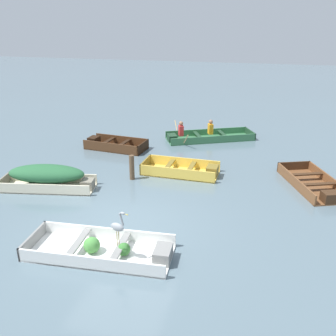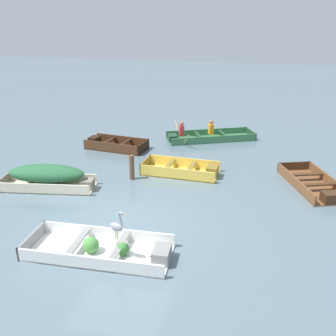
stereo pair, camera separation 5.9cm
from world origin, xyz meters
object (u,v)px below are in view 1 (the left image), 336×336
object	(u,v)px
rowboat_green_with_crew	(205,136)
heron_on_dinghy	(118,226)
dinghy_white_foreground	(105,250)
mooring_post	(132,167)
skiff_wooden_brown_far_moored	(314,185)
skiff_dark_varnish_outer_moored	(113,145)
skiff_cream_near_moored	(47,176)
skiff_yellow_mid_moored	(184,170)

from	to	relation	value
rowboat_green_with_crew	heron_on_dinghy	size ratio (longest dim) A/B	4.65
dinghy_white_foreground	mooring_post	xyz separation A→B (m)	(-0.90, 4.18, 0.29)
rowboat_green_with_crew	mooring_post	xyz separation A→B (m)	(-1.57, -4.95, 0.26)
skiff_wooden_brown_far_moored	skiff_dark_varnish_outer_moored	bearing A→B (deg)	165.41
skiff_cream_near_moored	skiff_wooden_brown_far_moored	world-z (taller)	skiff_cream_near_moored
rowboat_green_with_crew	skiff_yellow_mid_moored	bearing A→B (deg)	-90.29
skiff_dark_varnish_outer_moored	rowboat_green_with_crew	distance (m)	4.04
dinghy_white_foreground	mooring_post	size ratio (longest dim) A/B	4.03
skiff_dark_varnish_outer_moored	skiff_cream_near_moored	bearing A→B (deg)	-95.48
dinghy_white_foreground	skiff_wooden_brown_far_moored	xyz separation A→B (m)	(4.81, 5.01, -0.01)
skiff_yellow_mid_moored	skiff_dark_varnish_outer_moored	size ratio (longest dim) A/B	1.02
skiff_cream_near_moored	skiff_yellow_mid_moored	size ratio (longest dim) A/B	1.17
skiff_cream_near_moored	mooring_post	world-z (taller)	mooring_post
skiff_dark_varnish_outer_moored	rowboat_green_with_crew	world-z (taller)	rowboat_green_with_crew
skiff_wooden_brown_far_moored	dinghy_white_foreground	bearing A→B (deg)	-133.85
skiff_yellow_mid_moored	skiff_dark_varnish_outer_moored	world-z (taller)	skiff_dark_varnish_outer_moored
skiff_dark_varnish_outer_moored	heron_on_dinghy	distance (m)	7.83
skiff_yellow_mid_moored	rowboat_green_with_crew	xyz separation A→B (m)	(0.02, 4.06, 0.02)
skiff_yellow_mid_moored	heron_on_dinghy	xyz separation A→B (m)	(-0.24, -5.22, 0.74)
skiff_cream_near_moored	heron_on_dinghy	distance (m)	4.64
skiff_cream_near_moored	skiff_yellow_mid_moored	bearing A→B (deg)	30.96
skiff_cream_near_moored	rowboat_green_with_crew	xyz separation A→B (m)	(3.82, 6.34, -0.27)
dinghy_white_foreground	heron_on_dinghy	size ratio (longest dim) A/B	3.99
dinghy_white_foreground	mooring_post	bearing A→B (deg)	102.19
skiff_wooden_brown_far_moored	mooring_post	bearing A→B (deg)	-171.73
dinghy_white_foreground	heron_on_dinghy	xyz separation A→B (m)	(0.41, -0.15, 0.75)
skiff_yellow_mid_moored	mooring_post	distance (m)	1.81
rowboat_green_with_crew	heron_on_dinghy	distance (m)	9.31
dinghy_white_foreground	rowboat_green_with_crew	size ratio (longest dim) A/B	0.86
skiff_wooden_brown_far_moored	mooring_post	xyz separation A→B (m)	(-5.71, -0.83, 0.30)
skiff_cream_near_moored	dinghy_white_foreground	bearing A→B (deg)	-41.58
skiff_yellow_mid_moored	heron_on_dinghy	distance (m)	5.28
dinghy_white_foreground	skiff_cream_near_moored	size ratio (longest dim) A/B	1.11
skiff_cream_near_moored	rowboat_green_with_crew	distance (m)	7.40
skiff_cream_near_moored	mooring_post	xyz separation A→B (m)	(2.25, 1.38, -0.01)
dinghy_white_foreground	skiff_wooden_brown_far_moored	distance (m)	6.95
dinghy_white_foreground	skiff_cream_near_moored	world-z (taller)	skiff_cream_near_moored
skiff_dark_varnish_outer_moored	skiff_yellow_mid_moored	bearing A→B (deg)	-29.28
skiff_cream_near_moored	skiff_dark_varnish_outer_moored	world-z (taller)	skiff_cream_near_moored
dinghy_white_foreground	heron_on_dinghy	distance (m)	0.87
skiff_wooden_brown_far_moored	heron_on_dinghy	xyz separation A→B (m)	(-4.41, -5.16, 0.76)
skiff_yellow_mid_moored	skiff_dark_varnish_outer_moored	bearing A→B (deg)	150.72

